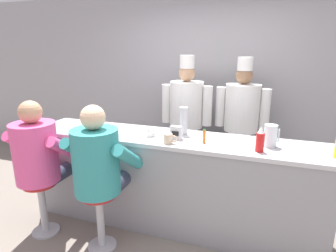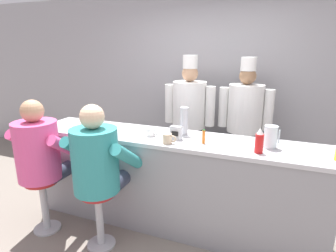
{
  "view_description": "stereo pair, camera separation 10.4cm",
  "coord_description": "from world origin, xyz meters",
  "views": [
    {
      "loc": [
        0.89,
        -2.31,
        1.89
      ],
      "look_at": [
        -0.01,
        0.28,
        1.13
      ],
      "focal_mm": 30.0,
      "sensor_mm": 36.0,
      "label": 1
    },
    {
      "loc": [
        0.99,
        -2.28,
        1.89
      ],
      "look_at": [
        -0.01,
        0.28,
        1.13
      ],
      "focal_mm": 30.0,
      "sensor_mm": 36.0,
      "label": 2
    }
  ],
  "objects": [
    {
      "name": "cook_in_whites_near",
      "position": [
        -0.12,
        1.35,
        1.0
      ],
      "size": [
        0.71,
        0.45,
        1.81
      ],
      "color": "#232328",
      "rests_on": "ground_plane"
    },
    {
      "name": "diner_seated_pink",
      "position": [
        -1.2,
        -0.26,
        0.86
      ],
      "size": [
        0.64,
        0.64,
        1.42
      ],
      "color": "#B2B5BA",
      "rests_on": "ground_plane"
    },
    {
      "name": "ketchup_bottle_red",
      "position": [
        0.88,
        0.16,
        1.12
      ],
      "size": [
        0.07,
        0.07,
        0.23
      ],
      "color": "red",
      "rests_on": "diner_counter"
    },
    {
      "name": "cup_stack_steel",
      "position": [
        0.11,
        0.43,
        1.16
      ],
      "size": [
        0.09,
        0.09,
        0.29
      ],
      "color": "#B7BABF",
      "rests_on": "diner_counter"
    },
    {
      "name": "coffee_mug_white",
      "position": [
        -0.2,
        0.25,
        1.06
      ],
      "size": [
        0.14,
        0.09,
        0.08
      ],
      "color": "white",
      "rests_on": "diner_counter"
    },
    {
      "name": "cereal_bowl",
      "position": [
        -0.8,
        0.12,
        1.04
      ],
      "size": [
        0.14,
        0.14,
        0.05
      ],
      "color": "#B24C47",
      "rests_on": "diner_counter"
    },
    {
      "name": "diner_seated_teal",
      "position": [
        -0.5,
        -0.26,
        0.87
      ],
      "size": [
        0.65,
        0.64,
        1.43
      ],
      "color": "#B2B5BA",
      "rests_on": "ground_plane"
    },
    {
      "name": "wall_back",
      "position": [
        0.0,
        1.9,
        1.35
      ],
      "size": [
        10.0,
        0.06,
        2.7
      ],
      "color": "#99999E",
      "rests_on": "ground_plane"
    },
    {
      "name": "breakfast_plate",
      "position": [
        -0.91,
        0.3,
        1.03
      ],
      "size": [
        0.23,
        0.23,
        0.05
      ],
      "color": "white",
      "rests_on": "diner_counter"
    },
    {
      "name": "cook_in_whites_far",
      "position": [
        0.62,
        1.44,
        0.98
      ],
      "size": [
        0.7,
        0.45,
        1.79
      ],
      "color": "#232328",
      "rests_on": "ground_plane"
    },
    {
      "name": "water_pitcher_clear",
      "position": [
        0.97,
        0.33,
        1.12
      ],
      "size": [
        0.14,
        0.12,
        0.21
      ],
      "color": "silver",
      "rests_on": "diner_counter"
    },
    {
      "name": "hot_sauce_bottle_orange",
      "position": [
        0.37,
        0.22,
        1.08
      ],
      "size": [
        0.03,
        0.03,
        0.14
      ],
      "color": "orange",
      "rests_on": "diner_counter"
    },
    {
      "name": "napkin_dispenser_chrome",
      "position": [
        0.08,
        0.25,
        1.08
      ],
      "size": [
        0.11,
        0.07,
        0.14
      ],
      "color": "silver",
      "rests_on": "diner_counter"
    },
    {
      "name": "diner_counter",
      "position": [
        0.0,
        0.31,
        0.51
      ],
      "size": [
        3.14,
        0.62,
        1.01
      ],
      "color": "gray",
      "rests_on": "ground_plane"
    },
    {
      "name": "ground_plane",
      "position": [
        0.0,
        0.0,
        0.0
      ],
      "size": [
        20.0,
        20.0,
        0.0
      ],
      "primitive_type": "plane",
      "color": "slate"
    },
    {
      "name": "coffee_mug_tan",
      "position": [
        0.05,
        0.1,
        1.06
      ],
      "size": [
        0.14,
        0.09,
        0.1
      ],
      "color": "beige",
      "rests_on": "diner_counter"
    }
  ]
}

